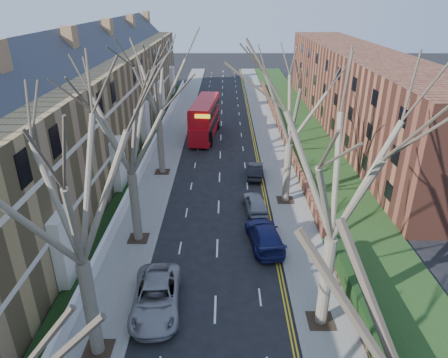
{
  "coord_description": "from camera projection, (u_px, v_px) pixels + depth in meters",
  "views": [
    {
      "loc": [
        0.56,
        -8.33,
        16.04
      ],
      "look_at": [
        0.46,
        20.21,
        2.93
      ],
      "focal_mm": 32.0,
      "sensor_mm": 36.0,
      "label": 1
    }
  ],
  "objects": [
    {
      "name": "pavement_left",
      "position": [
        173.0,
        137.0,
        49.7
      ],
      "size": [
        3.0,
        102.0,
        0.12
      ],
      "primitive_type": "cube",
      "color": "slate",
      "rests_on": "ground"
    },
    {
      "name": "pavement_right",
      "position": [
        269.0,
        137.0,
        49.66
      ],
      "size": [
        3.0,
        102.0,
        0.12
      ],
      "primitive_type": "cube",
      "color": "slate",
      "rests_on": "ground"
    },
    {
      "name": "terrace_left",
      "position": [
        85.0,
        111.0,
        40.17
      ],
      "size": [
        9.7,
        78.0,
        13.6
      ],
      "color": "#99814E",
      "rests_on": "ground"
    },
    {
      "name": "flats_right",
      "position": [
        357.0,
        91.0,
        51.21
      ],
      "size": [
        13.97,
        54.0,
        10.0
      ],
      "color": "brown",
      "rests_on": "ground"
    },
    {
      "name": "front_wall_left",
      "position": [
        148.0,
        156.0,
        42.2
      ],
      "size": [
        0.3,
        78.0,
        1.0
      ],
      "color": "white",
      "rests_on": "ground"
    },
    {
      "name": "grass_verge_right",
      "position": [
        305.0,
        136.0,
        49.61
      ],
      "size": [
        6.0,
        102.0,
        0.06
      ],
      "color": "#1F3C16",
      "rests_on": "ground"
    },
    {
      "name": "tree_left_mid",
      "position": [
        67.0,
        176.0,
        15.75
      ],
      "size": [
        10.5,
        10.5,
        14.71
      ],
      "color": "brown",
      "rests_on": "ground"
    },
    {
      "name": "tree_left_far",
      "position": [
        126.0,
        115.0,
        24.97
      ],
      "size": [
        10.15,
        10.15,
        14.22
      ],
      "color": "brown",
      "rests_on": "ground"
    },
    {
      "name": "tree_left_dist",
      "position": [
        156.0,
        76.0,
        35.74
      ],
      "size": [
        10.5,
        10.5,
        14.71
      ],
      "color": "brown",
      "rests_on": "ground"
    },
    {
      "name": "tree_right_mid",
      "position": [
        342.0,
        158.0,
        17.53
      ],
      "size": [
        10.5,
        10.5,
        14.71
      ],
      "color": "brown",
      "rests_on": "ground"
    },
    {
      "name": "tree_right_far",
      "position": [
        293.0,
        94.0,
        30.38
      ],
      "size": [
        10.15,
        10.15,
        14.22
      ],
      "color": "brown",
      "rests_on": "ground"
    },
    {
      "name": "double_decker_bus",
      "position": [
        205.0,
        119.0,
        49.19
      ],
      "size": [
        3.5,
        10.82,
        4.46
      ],
      "rotation": [
        0.0,
        0.0,
        3.04
      ],
      "color": "#B60D15",
      "rests_on": "ground"
    },
    {
      "name": "car_left_far",
      "position": [
        156.0,
        297.0,
        22.21
      ],
      "size": [
        2.97,
        5.8,
        1.57
      ],
      "primitive_type": "imported",
      "rotation": [
        0.0,
        0.0,
        0.07
      ],
      "color": "gray",
      "rests_on": "ground"
    },
    {
      "name": "car_right_near",
      "position": [
        265.0,
        235.0,
        27.99
      ],
      "size": [
        2.76,
        5.45,
        1.52
      ],
      "primitive_type": "imported",
      "rotation": [
        0.0,
        0.0,
        3.27
      ],
      "color": "navy",
      "rests_on": "ground"
    },
    {
      "name": "car_right_mid",
      "position": [
        255.0,
        203.0,
        32.54
      ],
      "size": [
        2.1,
        4.22,
        1.38
      ],
      "primitive_type": "imported",
      "rotation": [
        0.0,
        0.0,
        3.26
      ],
      "color": "gray",
      "rests_on": "ground"
    },
    {
      "name": "car_right_far",
      "position": [
        256.0,
        170.0,
        38.65
      ],
      "size": [
        1.78,
        4.12,
        1.32
      ],
      "primitive_type": "imported",
      "rotation": [
        0.0,
        0.0,
        3.04
      ],
      "color": "black",
      "rests_on": "ground"
    }
  ]
}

